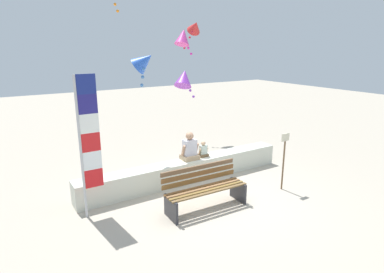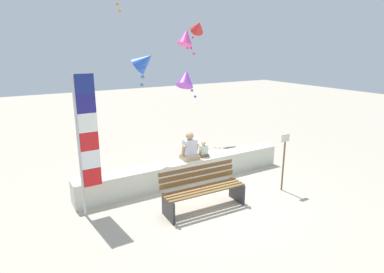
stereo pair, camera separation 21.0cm
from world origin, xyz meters
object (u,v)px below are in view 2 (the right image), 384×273
object	(u,v)px
kite_red	(198,27)
sign_post	(284,158)
flag_banner	(85,138)
person_child	(203,150)
kite_magenta	(186,37)
person_adult	(190,149)
kite_blue	(145,61)
kite_purple	(186,78)
park_bench	(202,189)

from	to	relation	value
kite_red	sign_post	distance (m)	6.06
flag_banner	sign_post	distance (m)	4.42
person_child	kite_magenta	distance (m)	4.35
person_adult	kite_blue	size ratio (longest dim) A/B	0.80
kite_purple	sign_post	xyz separation A→B (m)	(0.68, -3.43, -1.59)
flag_banner	kite_red	world-z (taller)	kite_red
kite_red	kite_purple	distance (m)	2.73
kite_red	sign_post	bearing A→B (deg)	-98.72
kite_red	kite_purple	bearing A→B (deg)	-130.94
person_child	sign_post	distance (m)	2.03
flag_banner	kite_red	bearing A→B (deg)	38.51
kite_blue	kite_purple	bearing A→B (deg)	32.25
sign_post	park_bench	bearing A→B (deg)	173.88
flag_banner	kite_blue	xyz separation A→B (m)	(1.77, 1.18, 1.37)
park_bench	person_adult	bearing A→B (deg)	69.74
park_bench	kite_purple	world-z (taller)	kite_purple
kite_red	kite_blue	bearing A→B (deg)	-139.00
person_child	person_adult	bearing A→B (deg)	-179.95
park_bench	sign_post	bearing A→B (deg)	-6.12
person_adult	kite_purple	size ratio (longest dim) A/B	0.77
kite_magenta	person_adult	bearing A→B (deg)	-118.09
person_child	kite_blue	size ratio (longest dim) A/B	0.46
sign_post	person_adult	bearing A→B (deg)	133.07
sign_post	person_child	bearing A→B (deg)	124.53
park_bench	kite_blue	bearing A→B (deg)	98.60
park_bench	person_child	bearing A→B (deg)	56.83
kite_red	flag_banner	bearing A→B (deg)	-141.49
kite_purple	kite_blue	size ratio (longest dim) A/B	1.03
park_bench	kite_red	world-z (taller)	kite_red
kite_magenta	sign_post	xyz separation A→B (m)	(-0.04, -4.68, -2.80)
person_child	kite_purple	size ratio (longest dim) A/B	0.45
park_bench	person_adult	size ratio (longest dim) A/B	2.52
park_bench	sign_post	xyz separation A→B (m)	(2.10, -0.22, 0.39)
kite_blue	sign_post	distance (m)	3.99
kite_blue	person_child	bearing A→B (deg)	-27.50
kite_red	kite_blue	world-z (taller)	kite_red
kite_purple	park_bench	bearing A→B (deg)	-113.91
kite_blue	sign_post	size ratio (longest dim) A/B	0.65
flag_banner	park_bench	bearing A→B (deg)	-24.01
person_child	flag_banner	distance (m)	3.21
person_adult	kite_red	xyz separation A→B (m)	(2.35, 3.44, 3.14)
kite_red	kite_magenta	xyz separation A→B (m)	(-0.74, -0.43, -0.35)
flag_banner	kite_magenta	xyz separation A→B (m)	(4.23, 3.53, 2.01)
kite_magenta	kite_purple	distance (m)	1.89
kite_red	kite_blue	xyz separation A→B (m)	(-3.20, -2.78, -1.00)
person_child	kite_magenta	world-z (taller)	kite_magenta
park_bench	person_adult	xyz separation A→B (m)	(0.53, 1.45, 0.41)
kite_magenta	sign_post	size ratio (longest dim) A/B	0.66
person_adult	flag_banner	size ratio (longest dim) A/B	0.25
park_bench	person_adult	distance (m)	1.60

